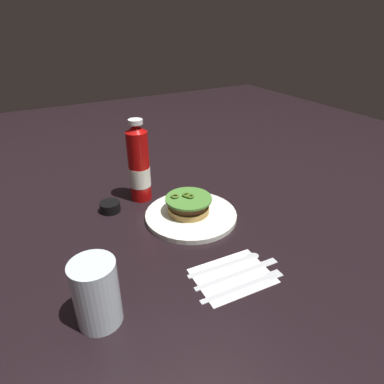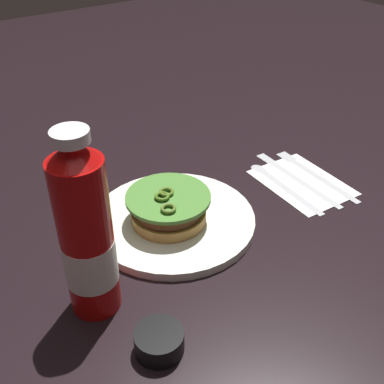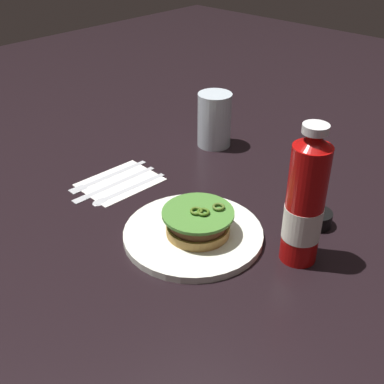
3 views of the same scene
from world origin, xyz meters
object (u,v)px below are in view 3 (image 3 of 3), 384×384
at_px(water_glass, 214,120).
at_px(condiment_cup, 316,218).
at_px(ketchup_bottle, 305,204).
at_px(butter_knife, 110,185).
at_px(spoon_utensil, 119,192).
at_px(dinner_plate, 193,234).
at_px(fork_utensil, 103,177).
at_px(napkin, 120,182).
at_px(burger_sandwich, 199,223).

height_order(water_glass, condiment_cup, water_glass).
bearing_deg(ketchup_bottle, butter_knife, -80.34).
bearing_deg(water_glass, spoon_utensil, 1.71).
relative_size(dinner_plate, condiment_cup, 4.38).
bearing_deg(butter_knife, condiment_cup, 114.38).
xyz_separation_m(condiment_cup, fork_utensil, (0.17, -0.44, -0.01)).
distance_m(fork_utensil, butter_knife, 0.04).
bearing_deg(ketchup_bottle, napkin, -83.83).
xyz_separation_m(dinner_plate, burger_sandwich, (-0.00, 0.01, 0.03)).
height_order(water_glass, napkin, water_glass).
bearing_deg(napkin, ketchup_bottle, 96.17).
relative_size(burger_sandwich, butter_knife, 0.61).
xyz_separation_m(condiment_cup, butter_knife, (0.18, -0.40, -0.01)).
bearing_deg(water_glass, condiment_cup, 70.63).
xyz_separation_m(ketchup_bottle, condiment_cup, (-0.11, -0.03, -0.10)).
bearing_deg(butter_knife, fork_utensil, -104.03).
xyz_separation_m(dinner_plate, napkin, (-0.04, -0.25, -0.01)).
bearing_deg(condiment_cup, ketchup_bottle, 14.68).
bearing_deg(butter_knife, dinner_plate, 88.05).
distance_m(dinner_plate, fork_utensil, 0.29).
bearing_deg(condiment_cup, water_glass, -109.37).
bearing_deg(burger_sandwich, condiment_cup, 144.92).
xyz_separation_m(water_glass, condiment_cup, (0.13, 0.37, -0.05)).
distance_m(dinner_plate, ketchup_bottle, 0.22).
bearing_deg(burger_sandwich, butter_knife, -91.37).
xyz_separation_m(dinner_plate, condiment_cup, (-0.19, 0.14, 0.01)).
xyz_separation_m(napkin, spoon_utensil, (0.03, 0.04, 0.00)).
bearing_deg(water_glass, ketchup_bottle, 59.16).
relative_size(ketchup_bottle, fork_utensil, 1.25).
relative_size(dinner_plate, spoon_utensil, 1.39).
relative_size(condiment_cup, butter_knife, 0.28).
bearing_deg(ketchup_bottle, burger_sandwich, -63.67).
bearing_deg(dinner_plate, napkin, -97.93).
bearing_deg(spoon_utensil, condiment_cup, 117.06).
height_order(condiment_cup, fork_utensil, condiment_cup).
bearing_deg(dinner_plate, spoon_utensil, -91.14).
bearing_deg(napkin, fork_utensil, -65.79).
bearing_deg(spoon_utensil, burger_sandwich, 89.48).
bearing_deg(napkin, butter_knife, -2.67).
xyz_separation_m(dinner_plate, butter_knife, (-0.01, -0.25, -0.00)).
distance_m(dinner_plate, burger_sandwich, 0.03).
height_order(napkin, fork_utensil, fork_utensil).
xyz_separation_m(dinner_plate, ketchup_bottle, (-0.08, 0.17, 0.10)).
relative_size(burger_sandwich, napkin, 0.79).
xyz_separation_m(burger_sandwich, condiment_cup, (-0.19, 0.13, -0.02)).
distance_m(burger_sandwich, ketchup_bottle, 0.19).
distance_m(water_glass, spoon_utensil, 0.32).
xyz_separation_m(water_glass, fork_utensil, (0.30, -0.06, -0.06)).
bearing_deg(napkin, condiment_cup, 111.20).
xyz_separation_m(condiment_cup, napkin, (0.15, -0.40, -0.01)).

